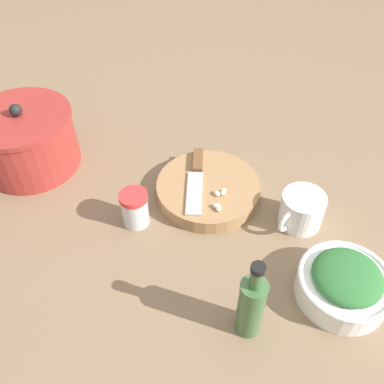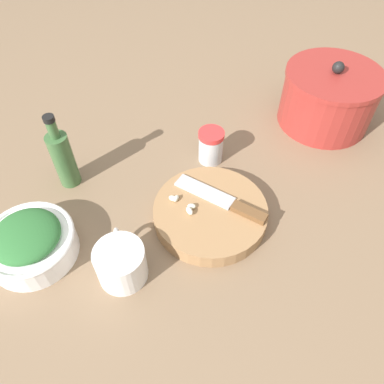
% 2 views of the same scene
% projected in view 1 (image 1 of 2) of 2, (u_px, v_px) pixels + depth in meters
% --- Properties ---
extents(ground_plane, '(5.00, 5.00, 0.00)m').
position_uv_depth(ground_plane, '(197.00, 208.00, 0.94)').
color(ground_plane, '#7F664C').
extents(cutting_board, '(0.23, 0.23, 0.03)m').
position_uv_depth(cutting_board, '(208.00, 189.00, 0.96)').
color(cutting_board, '#9E754C').
rests_on(cutting_board, ground_plane).
extents(chef_knife, '(0.19, 0.13, 0.01)m').
position_uv_depth(chef_knife, '(197.00, 176.00, 0.96)').
color(chef_knife, brown).
rests_on(chef_knife, cutting_board).
extents(garlic_cloves, '(0.06, 0.05, 0.01)m').
position_uv_depth(garlic_cloves, '(219.00, 199.00, 0.91)').
color(garlic_cloves, white).
rests_on(garlic_cloves, cutting_board).
extents(herb_bowl, '(0.17, 0.17, 0.08)m').
position_uv_depth(herb_bowl, '(344.00, 283.00, 0.77)').
color(herb_bowl, white).
rests_on(herb_bowl, ground_plane).
extents(spice_jar, '(0.06, 0.06, 0.08)m').
position_uv_depth(spice_jar, '(135.00, 208.00, 0.89)').
color(spice_jar, silver).
rests_on(spice_jar, ground_plane).
extents(coffee_mug, '(0.09, 0.12, 0.08)m').
position_uv_depth(coffee_mug, '(301.00, 210.00, 0.89)').
color(coffee_mug, white).
rests_on(coffee_mug, ground_plane).
extents(oil_bottle, '(0.05, 0.05, 0.18)m').
position_uv_depth(oil_bottle, '(251.00, 305.00, 0.70)').
color(oil_bottle, '#3D6638').
rests_on(oil_bottle, ground_plane).
extents(stock_pot, '(0.23, 0.23, 0.17)m').
position_uv_depth(stock_pot, '(26.00, 140.00, 1.00)').
color(stock_pot, '#9E2D28').
rests_on(stock_pot, ground_plane).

